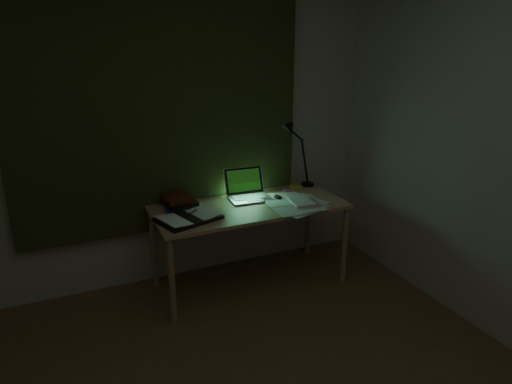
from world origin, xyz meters
TOP-DOWN VIEW (x-y plane):
  - wall_back at (0.00, 2.00)m, footprint 3.50×0.00m
  - curtain at (0.00, 1.96)m, footprint 2.20×0.06m
  - desk at (0.56, 1.60)m, footprint 1.48×0.65m
  - laptop at (0.61, 1.72)m, footprint 0.34×0.38m
  - open_textbook at (0.05, 1.51)m, footprint 0.48×0.41m
  - book_stack at (0.05, 1.77)m, footprint 0.21×0.25m
  - loose_papers at (0.88, 1.49)m, footprint 0.47×0.48m
  - mouse at (0.82, 1.63)m, footprint 0.06×0.10m
  - sticky_yellow at (1.11, 1.86)m, footprint 0.10×0.10m
  - sticky_pink at (0.99, 1.77)m, footprint 0.10×0.10m
  - desk_lamp at (1.22, 1.86)m, footprint 0.40×0.32m

SIDE VIEW (x-z plane):
  - desk at x=0.56m, z-range 0.00..0.67m
  - sticky_pink at x=0.99m, z-range 0.67..0.69m
  - sticky_yellow at x=1.11m, z-range 0.67..0.69m
  - loose_papers at x=0.88m, z-range 0.67..0.70m
  - mouse at x=0.82m, z-range 0.67..0.71m
  - open_textbook at x=0.05m, z-range 0.67..0.71m
  - book_stack at x=0.05m, z-range 0.67..0.77m
  - laptop at x=0.61m, z-range 0.67..0.91m
  - desk_lamp at x=1.22m, z-range 0.67..1.26m
  - wall_back at x=0.00m, z-range 0.00..2.50m
  - curtain at x=0.00m, z-range 0.45..2.45m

